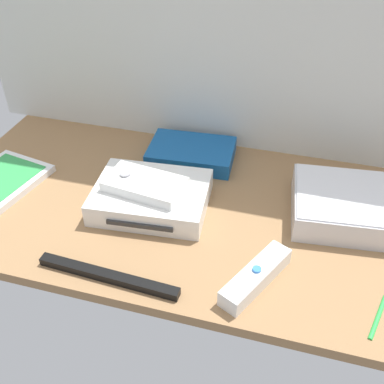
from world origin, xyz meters
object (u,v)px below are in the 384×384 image
(remote_classic_pad, at_px, (145,184))
(stylus_pen, at_px, (379,316))
(sensor_bar, at_px, (108,276))
(mini_computer, at_px, (340,205))
(network_router, at_px, (191,153))
(game_console, at_px, (151,197))
(remote_wand, at_px, (256,277))

(remote_classic_pad, relative_size, stylus_pen, 1.70)
(stylus_pen, bearing_deg, sensor_bar, -174.54)
(mini_computer, xyz_separation_m, sensor_bar, (-0.35, -0.26, -0.02))
(network_router, relative_size, remote_classic_pad, 1.22)
(mini_computer, height_order, network_router, mini_computer)
(game_console, height_order, network_router, game_console)
(network_router, bearing_deg, remote_wand, -61.96)
(remote_classic_pad, bearing_deg, mini_computer, 19.31)
(game_console, relative_size, remote_classic_pad, 1.45)
(mini_computer, relative_size, sensor_bar, 0.78)
(network_router, xyz_separation_m, remote_classic_pad, (-0.04, -0.18, 0.04))
(stylus_pen, bearing_deg, game_console, 159.53)
(network_router, height_order, remote_wand, same)
(stylus_pen, bearing_deg, network_router, 139.35)
(game_console, distance_m, sensor_bar, 0.19)
(game_console, relative_size, mini_computer, 1.20)
(sensor_bar, bearing_deg, mini_computer, 39.39)
(remote_classic_pad, distance_m, stylus_pen, 0.44)
(network_router, xyz_separation_m, remote_wand, (0.19, -0.31, -0.00))
(remote_wand, distance_m, sensor_bar, 0.23)
(mini_computer, xyz_separation_m, remote_wand, (-0.12, -0.20, -0.01))
(mini_computer, height_order, stylus_pen, mini_computer)
(remote_wand, bearing_deg, game_console, 174.23)
(game_console, relative_size, network_router, 1.19)
(sensor_bar, height_order, stylus_pen, sensor_bar)
(mini_computer, height_order, sensor_bar, mini_computer)
(network_router, bearing_deg, mini_computer, -22.45)
(game_console, height_order, mini_computer, mini_computer)
(mini_computer, xyz_separation_m, network_router, (-0.31, 0.11, -0.01))
(remote_wand, xyz_separation_m, stylus_pen, (0.19, -0.02, -0.01))
(remote_classic_pad, distance_m, sensor_bar, 0.19)
(sensor_bar, bearing_deg, remote_classic_pad, 93.94)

